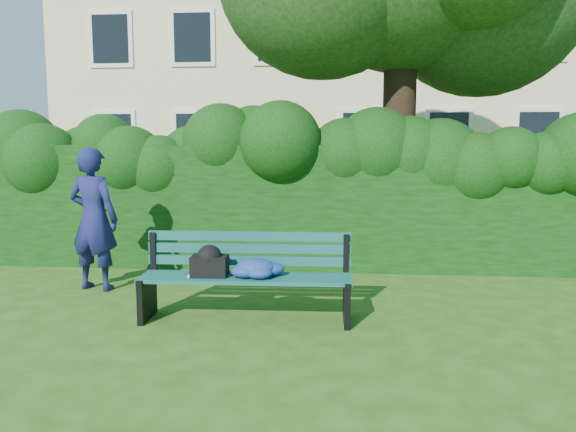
{
  "coord_description": "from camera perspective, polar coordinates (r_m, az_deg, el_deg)",
  "views": [
    {
      "loc": [
        0.63,
        -6.1,
        1.82
      ],
      "look_at": [
        0.0,
        0.6,
        0.95
      ],
      "focal_mm": 35.0,
      "sensor_mm": 36.0,
      "label": 1
    }
  ],
  "objects": [
    {
      "name": "apartment_building",
      "position": [
        20.53,
        3.69,
        19.12
      ],
      "size": [
        16.0,
        8.08,
        12.0
      ],
      "color": "beige",
      "rests_on": "ground"
    },
    {
      "name": "hedge",
      "position": [
        8.38,
        1.02,
        1.06
      ],
      "size": [
        10.0,
        1.0,
        1.8
      ],
      "color": "black",
      "rests_on": "ground"
    },
    {
      "name": "ground",
      "position": [
        6.4,
        -0.51,
        -9.16
      ],
      "size": [
        80.0,
        80.0,
        0.0
      ],
      "primitive_type": "plane",
      "color": "#2D4F15",
      "rests_on": "ground"
    },
    {
      "name": "man_reading",
      "position": [
        7.37,
        -19.13,
        -0.3
      ],
      "size": [
        0.72,
        0.55,
        1.78
      ],
      "primitive_type": "imported",
      "rotation": [
        0.0,
        0.0,
        2.94
      ],
      "color": "#171B51",
      "rests_on": "ground"
    },
    {
      "name": "park_bench",
      "position": [
        5.85,
        -4.52,
        -5.74
      ],
      "size": [
        2.19,
        0.62,
        0.89
      ],
      "rotation": [
        0.0,
        0.0,
        0.03
      ],
      "color": "#0F494E",
      "rests_on": "ground"
    }
  ]
}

